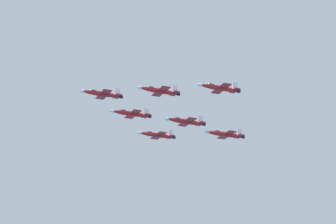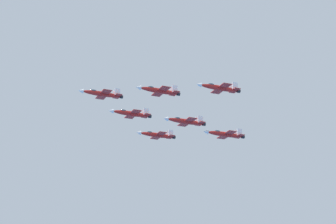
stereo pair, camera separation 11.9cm
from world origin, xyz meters
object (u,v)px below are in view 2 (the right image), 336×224
Objects in this scene: jet_left_wingman at (159,91)px; jet_right_wingman at (131,113)px; jet_lead at (102,94)px; jet_trailing at (225,134)px; jet_slot_rear at (185,121)px; jet_left_outer at (219,88)px; jet_right_outer at (157,135)px.

jet_right_wingman is at bearing -91.08° from jet_left_wingman.
jet_lead reaches higher than jet_trailing.
jet_lead is 32.53m from jet_slot_rear.
jet_lead is at bearing 40.30° from jet_right_wingman.
jet_left_wingman is 21.49m from jet_slot_rear.
jet_right_wingman is at bearing -22.83° from jet_trailing.
jet_slot_rear is at bearing -140.72° from jet_left_wingman.
jet_trailing is at bearing 156.91° from jet_right_wingman.
jet_left_outer is (-18.23, 10.43, -1.42)m from jet_left_wingman.
jet_right_outer is (-13.23, -16.31, -2.29)m from jet_right_wingman.
jet_lead reaches higher than jet_right_wingman.
jet_slot_rear is 0.99× the size of jet_trailing.
jet_right_outer is (-8.22, -43.05, -1.63)m from jet_left_wingman.
jet_slot_rear is (-13.23, -16.31, -4.55)m from jet_left_wingman.
jet_left_outer is 0.96× the size of jet_trailing.
jet_trailing is at bearing -179.57° from jet_lead.
jet_lead is 48.78m from jet_trailing.
jet_left_wingman is 0.98× the size of jet_right_outer.
jet_lead is 0.97× the size of jet_slot_rear.
jet_right_wingman is at bearing -41.03° from jet_slot_rear.
jet_slot_rear is at bearing -89.94° from jet_left_outer.
jet_right_wingman is 1.02× the size of jet_right_outer.
jet_right_outer is 0.98× the size of jet_trailing.
jet_lead is 21.04m from jet_left_wingman.
jet_right_wingman reaches higher than jet_right_outer.
jet_left_outer is at bearing 59.73° from jet_trailing.
jet_slot_rear is at bearing -179.57° from jet_lead.
jet_right_wingman is 43.88m from jet_left_outer.
jet_right_wingman is 1.01× the size of jet_slot_rear.
jet_left_outer is at bearing 140.07° from jet_lead.
jet_lead is 1.00× the size of jet_left_wingman.
jet_left_wingman is at bearing 89.94° from jet_right_wingman.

